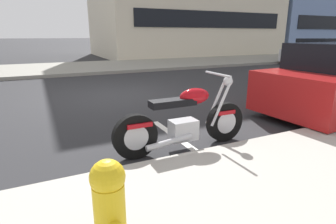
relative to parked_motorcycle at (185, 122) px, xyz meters
name	(u,v)px	position (x,y,z in m)	size (l,w,h in m)	color
ground_plane	(118,96)	(0.10, 4.05, -0.43)	(260.00, 260.00, 0.00)	#28282B
sidewalk_far_curb	(262,59)	(12.10, 10.91, -0.36)	(120.00, 5.00, 0.14)	gray
parking_stall_stripe	(181,140)	(0.10, 0.29, -0.42)	(0.12, 2.20, 0.01)	silver
parked_motorcycle	(185,122)	(0.00, 0.00, 0.00)	(2.15, 0.62, 1.12)	black
car_opposite_curb	(318,52)	(13.21, 7.58, 0.25)	(4.66, 2.12, 1.44)	silver
fire_hydrant	(109,207)	(-1.55, -1.73, 0.11)	(0.24, 0.36, 0.75)	gold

